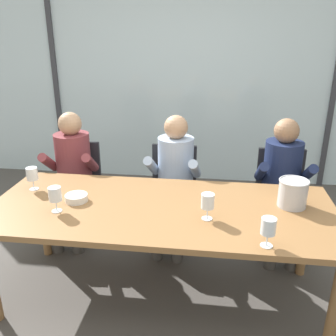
# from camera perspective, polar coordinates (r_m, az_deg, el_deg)

# --- Properties ---
(ground) EXTENTS (14.00, 14.00, 0.00)m
(ground) POSITION_cam_1_polar(r_m,az_deg,el_deg) (3.73, 1.31, -9.21)
(ground) COLOR #4C4742
(window_glass_panel) EXTENTS (7.57, 0.03, 2.60)m
(window_glass_panel) POSITION_cam_1_polar(r_m,az_deg,el_deg) (4.59, 3.31, 13.74)
(window_glass_panel) COLOR silver
(window_glass_panel) RESTS_ON ground
(window_mullion_left) EXTENTS (0.06, 0.06, 2.60)m
(window_mullion_left) POSITION_cam_1_polar(r_m,az_deg,el_deg) (4.99, -17.19, 13.46)
(window_mullion_left) COLOR #38383D
(window_mullion_left) RESTS_ON ground
(window_mullion_right) EXTENTS (0.06, 0.06, 2.60)m
(window_mullion_right) POSITION_cam_1_polar(r_m,az_deg,el_deg) (4.76, 24.70, 12.17)
(window_mullion_right) COLOR #38383D
(window_mullion_right) RESTS_ON ground
(hillside_vineyard) EXTENTS (13.57, 2.40, 1.50)m
(hillside_vineyard) POSITION_cam_1_polar(r_m,az_deg,el_deg) (8.76, 5.35, 13.51)
(hillside_vineyard) COLOR #386633
(hillside_vineyard) RESTS_ON ground
(dining_table) EXTENTS (2.37, 0.99, 0.74)m
(dining_table) POSITION_cam_1_polar(r_m,az_deg,el_deg) (2.54, -1.03, -7.40)
(dining_table) COLOR olive
(dining_table) RESTS_ON ground
(chair_near_curtain) EXTENTS (0.46, 0.46, 0.86)m
(chair_near_curtain) POSITION_cam_1_polar(r_m,az_deg,el_deg) (3.62, -14.02, -2.02)
(chair_near_curtain) COLOR #232328
(chair_near_curtain) RESTS_ON ground
(chair_left_of_center) EXTENTS (0.45, 0.45, 0.86)m
(chair_left_of_center) POSITION_cam_1_polar(r_m,az_deg,el_deg) (3.42, 0.75, -2.74)
(chair_left_of_center) COLOR #232328
(chair_left_of_center) RESTS_ON ground
(chair_center) EXTENTS (0.44, 0.44, 0.86)m
(chair_center) POSITION_cam_1_polar(r_m,az_deg,el_deg) (3.47, 17.13, -3.39)
(chair_center) COLOR #232328
(chair_center) RESTS_ON ground
(person_maroon_top) EXTENTS (0.49, 0.63, 1.18)m
(person_maroon_top) POSITION_cam_1_polar(r_m,az_deg,el_deg) (3.46, -14.82, -0.13)
(person_maroon_top) COLOR brown
(person_maroon_top) RESTS_ON ground
(person_pale_blue_shirt) EXTENTS (0.48, 0.63, 1.18)m
(person_pale_blue_shirt) POSITION_cam_1_polar(r_m,az_deg,el_deg) (3.23, 0.95, -0.92)
(person_pale_blue_shirt) COLOR #9EB2D1
(person_pale_blue_shirt) RESTS_ON ground
(person_navy_polo) EXTENTS (0.46, 0.61, 1.18)m
(person_navy_polo) POSITION_cam_1_polar(r_m,az_deg,el_deg) (3.27, 17.50, -1.68)
(person_navy_polo) COLOR #192347
(person_navy_polo) RESTS_ON ground
(ice_bucket_primary) EXTENTS (0.20, 0.20, 0.19)m
(ice_bucket_primary) POSITION_cam_1_polar(r_m,az_deg,el_deg) (2.62, 18.95, -3.68)
(ice_bucket_primary) COLOR #B7B7BC
(ice_bucket_primary) RESTS_ON dining_table
(tasting_bowl) EXTENTS (0.16, 0.16, 0.05)m
(tasting_bowl) POSITION_cam_1_polar(r_m,az_deg,el_deg) (2.65, -14.13, -4.55)
(tasting_bowl) COLOR silver
(tasting_bowl) RESTS_ON dining_table
(wine_glass_by_left_taster) EXTENTS (0.08, 0.08, 0.17)m
(wine_glass_by_left_taster) POSITION_cam_1_polar(r_m,az_deg,el_deg) (2.31, 6.23, -5.24)
(wine_glass_by_left_taster) COLOR silver
(wine_glass_by_left_taster) RESTS_ON dining_table
(wine_glass_near_bucket) EXTENTS (0.08, 0.08, 0.17)m
(wine_glass_near_bucket) POSITION_cam_1_polar(r_m,az_deg,el_deg) (2.51, -17.27, -3.98)
(wine_glass_near_bucket) COLOR silver
(wine_glass_near_bucket) RESTS_ON dining_table
(wine_glass_center_pour) EXTENTS (0.08, 0.08, 0.17)m
(wine_glass_center_pour) POSITION_cam_1_polar(r_m,az_deg,el_deg) (2.91, -20.49, -1.00)
(wine_glass_center_pour) COLOR silver
(wine_glass_center_pour) RESTS_ON dining_table
(wine_glass_by_right_taster) EXTENTS (0.08, 0.08, 0.17)m
(wine_glass_by_right_taster) POSITION_cam_1_polar(r_m,az_deg,el_deg) (2.10, 15.43, -8.96)
(wine_glass_by_right_taster) COLOR silver
(wine_glass_by_right_taster) RESTS_ON dining_table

